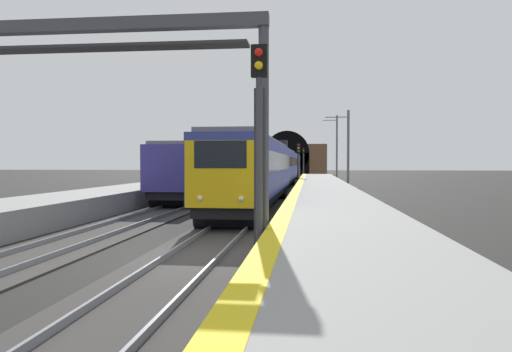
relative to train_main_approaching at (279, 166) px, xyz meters
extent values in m
plane|color=black|center=(-35.24, 0.00, -2.27)|extent=(320.00, 320.00, 0.00)
cube|color=gray|center=(-35.24, -4.02, -1.74)|extent=(112.00, 3.93, 1.05)
cube|color=yellow|center=(-35.24, -2.31, -1.21)|extent=(112.00, 0.50, 0.01)
cube|color=#383533|center=(-35.24, 0.00, -2.24)|extent=(160.00, 3.01, 0.06)
cube|color=gray|center=(-35.24, 0.72, -2.14)|extent=(160.00, 0.07, 0.15)
cube|color=gray|center=(-35.24, -0.72, -2.14)|extent=(160.00, 0.07, 0.15)
cube|color=#383533|center=(-35.24, 4.52, -2.24)|extent=(160.00, 2.95, 0.06)
cube|color=gray|center=(-35.24, 5.23, -2.14)|extent=(160.00, 0.07, 0.15)
cube|color=gray|center=(-35.24, 3.80, -2.14)|extent=(160.00, 0.07, 0.15)
cube|color=navy|center=(-20.62, 0.00, 0.10)|extent=(20.29, 2.99, 2.77)
cube|color=black|center=(-20.62, 0.00, 0.41)|extent=(19.48, 3.01, 0.98)
cube|color=slate|center=(-20.62, 0.00, 1.58)|extent=(19.68, 2.57, 0.20)
cube|color=black|center=(-20.62, 0.00, -1.48)|extent=(19.88, 2.65, 0.52)
cylinder|color=black|center=(-29.47, 0.10, -1.80)|extent=(0.96, 2.54, 0.93)
cylinder|color=black|center=(-27.67, 0.08, -1.80)|extent=(0.96, 2.54, 0.93)
cylinder|color=black|center=(-13.57, -0.08, -1.80)|extent=(0.96, 2.54, 0.93)
cylinder|color=black|center=(-11.77, -0.10, -1.80)|extent=(0.96, 2.54, 0.93)
cube|color=#E5B20F|center=(-30.79, 0.12, -0.06)|extent=(0.15, 2.64, 2.45)
cube|color=black|center=(-30.84, 0.12, 0.65)|extent=(0.06, 1.93, 1.00)
sphere|color=#F2EACC|center=(-30.86, -0.64, -0.94)|extent=(0.20, 0.20, 0.20)
sphere|color=#F2EACC|center=(-30.84, 0.88, -0.94)|extent=(0.20, 0.20, 0.20)
cube|color=navy|center=(0.09, 0.00, 0.10)|extent=(20.29, 2.99, 2.77)
cube|color=black|center=(0.09, 0.00, 0.47)|extent=(19.48, 3.01, 0.85)
cube|color=slate|center=(0.09, 0.00, 1.58)|extent=(19.68, 2.57, 0.20)
cube|color=black|center=(0.09, 0.00, -1.48)|extent=(19.88, 2.65, 0.52)
cylinder|color=black|center=(-8.89, 0.10, -1.80)|extent=(0.96, 2.54, 0.93)
cylinder|color=black|center=(-7.09, 0.08, -1.80)|extent=(0.96, 2.54, 0.93)
cylinder|color=black|center=(7.27, -0.08, -1.80)|extent=(0.96, 2.54, 0.93)
cylinder|color=black|center=(9.07, -0.11, -1.80)|extent=(0.96, 2.54, 0.93)
cube|color=navy|center=(20.81, 0.00, 0.10)|extent=(20.29, 2.99, 2.77)
cube|color=black|center=(20.81, 0.00, 0.41)|extent=(19.48, 3.01, 0.94)
cube|color=slate|center=(20.81, 0.00, 1.58)|extent=(19.68, 2.57, 0.20)
cube|color=black|center=(20.81, 0.00, -1.48)|extent=(19.88, 2.65, 0.52)
cylinder|color=black|center=(11.90, 0.10, -1.80)|extent=(0.96, 2.54, 0.93)
cylinder|color=black|center=(13.70, 0.08, -1.80)|extent=(0.96, 2.54, 0.93)
cylinder|color=black|center=(27.92, -0.08, -1.80)|extent=(0.96, 2.54, 0.93)
cylinder|color=black|center=(29.72, -0.10, -1.80)|extent=(0.96, 2.54, 0.93)
cube|color=black|center=(0.09, 0.00, 2.13)|extent=(1.32, 1.67, 0.90)
cube|color=navy|center=(-12.83, 4.52, 0.06)|extent=(19.34, 3.26, 2.62)
cube|color=black|center=(-12.83, 4.52, 0.31)|extent=(18.57, 3.27, 0.89)
cube|color=slate|center=(-12.83, 4.52, 1.47)|extent=(18.75, 2.81, 0.20)
cube|color=black|center=(-12.83, 4.52, -1.44)|extent=(18.95, 2.90, 0.54)
cylinder|color=black|center=(-4.56, 4.35, -1.79)|extent=(1.02, 2.66, 0.97)
cylinder|color=black|center=(-6.36, 4.39, -1.79)|extent=(1.02, 2.66, 0.97)
cylinder|color=black|center=(-19.30, 4.65, -1.79)|extent=(1.02, 2.66, 0.97)
cylinder|color=black|center=(-21.10, 4.68, -1.79)|extent=(1.02, 2.66, 0.97)
cube|color=#E5B20F|center=(-3.15, 4.32, -0.17)|extent=(0.18, 2.75, 2.16)
cube|color=black|center=(-3.10, 4.32, 0.58)|extent=(0.08, 2.01, 0.94)
sphere|color=#F2EACC|center=(-3.07, 5.11, -0.90)|extent=(0.20, 0.20, 0.20)
sphere|color=#F2EACC|center=(-3.10, 3.53, -0.90)|extent=(0.20, 0.20, 0.20)
cube|color=navy|center=(7.16, 4.52, 0.06)|extent=(19.34, 3.26, 2.62)
cube|color=black|center=(7.16, 4.52, 0.27)|extent=(18.57, 3.27, 0.82)
cube|color=slate|center=(7.16, 4.52, 1.47)|extent=(18.75, 2.81, 0.20)
cube|color=black|center=(7.16, 4.52, -1.44)|extent=(18.95, 2.90, 0.54)
cylinder|color=black|center=(15.35, 4.35, -1.79)|extent=(1.02, 2.66, 0.97)
cylinder|color=black|center=(13.55, 4.39, -1.79)|extent=(1.02, 2.66, 0.97)
cylinder|color=black|center=(0.78, 4.65, -1.79)|extent=(1.02, 2.66, 0.97)
cylinder|color=black|center=(-1.02, 4.68, -1.79)|extent=(1.02, 2.66, 0.97)
cube|color=black|center=(7.16, 4.52, 2.02)|extent=(1.33, 1.75, 0.90)
cylinder|color=#38383D|center=(-36.68, -1.91, 0.04)|extent=(0.16, 0.16, 4.63)
cube|color=black|center=(-36.68, -1.91, 2.73)|extent=(0.20, 0.38, 0.75)
cube|color=#38383D|center=(-36.54, -1.91, 0.04)|extent=(0.04, 0.28, 4.17)
sphere|color=red|center=(-36.81, -1.91, 2.91)|extent=(0.20, 0.20, 0.20)
sphere|color=yellow|center=(-36.81, -1.91, 2.61)|extent=(0.20, 0.20, 0.20)
cylinder|color=#4C4C54|center=(2.32, -1.91, -0.47)|extent=(0.16, 0.16, 3.60)
cube|color=black|center=(2.32, -1.91, 1.85)|extent=(0.20, 0.38, 1.05)
cube|color=#4C4C54|center=(2.46, -1.91, -0.47)|extent=(0.04, 0.28, 3.24)
sphere|color=red|center=(2.19, -1.91, 2.18)|extent=(0.20, 0.20, 0.20)
sphere|color=yellow|center=(2.19, -1.91, 1.88)|extent=(0.20, 0.20, 0.20)
sphere|color=green|center=(2.19, -1.91, 1.58)|extent=(0.20, 0.20, 0.20)
cylinder|color=#38383D|center=(41.13, -1.91, 0.02)|extent=(0.16, 0.16, 4.58)
cube|color=black|center=(41.13, -1.91, 2.69)|extent=(0.20, 0.38, 0.75)
cube|color=#38383D|center=(41.27, -1.91, 0.02)|extent=(0.04, 0.28, 4.13)
sphere|color=red|center=(41.00, -1.91, 2.86)|extent=(0.20, 0.20, 0.20)
sphere|color=yellow|center=(41.00, -1.91, 2.56)|extent=(0.20, 0.20, 0.20)
cylinder|color=#3F3F47|center=(-35.07, -1.86, 0.86)|extent=(0.28, 0.28, 6.26)
cube|color=#3F3F47|center=(-35.07, 2.26, 4.17)|extent=(0.36, 8.51, 0.35)
cube|color=#2D2D33|center=(-35.07, 2.26, 3.54)|extent=(0.70, 7.41, 0.08)
cube|color=brown|center=(65.42, 2.26, 1.23)|extent=(2.06, 18.48, 7.00)
cube|color=black|center=(64.33, 2.26, 0.18)|extent=(0.12, 10.35, 4.90)
cylinder|color=black|center=(64.33, 2.26, 2.63)|extent=(0.12, 10.35, 10.35)
cylinder|color=#595B60|center=(12.65, -6.38, 1.98)|extent=(0.22, 0.22, 8.49)
cylinder|color=#595B60|center=(12.65, -5.50, 5.62)|extent=(0.08, 1.77, 0.08)
cylinder|color=#595B60|center=(-5.37, -6.38, 1.33)|extent=(0.22, 0.22, 7.19)
cylinder|color=#595B60|center=(-5.37, -5.38, 4.32)|extent=(0.08, 2.01, 0.08)
camera|label=1|loc=(-48.03, -3.10, 0.35)|focal=33.98mm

